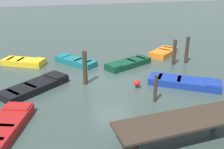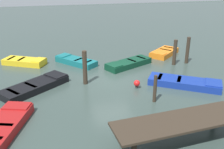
% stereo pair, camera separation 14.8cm
% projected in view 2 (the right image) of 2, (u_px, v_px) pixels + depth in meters
% --- Properties ---
extents(ground_plane, '(80.00, 80.00, 0.00)m').
position_uv_depth(ground_plane, '(112.00, 80.00, 15.94)').
color(ground_plane, '#33423D').
extents(dock_segment, '(5.44, 1.92, 0.95)m').
position_uv_depth(dock_segment, '(180.00, 123.00, 9.87)').
color(dock_segment, '#33281E').
rests_on(dock_segment, ground_plane).
extents(rowboat_black, '(3.95, 3.50, 0.46)m').
position_uv_depth(rowboat_black, '(36.00, 86.00, 14.56)').
color(rowboat_black, black).
rests_on(rowboat_black, ground_plane).
extents(rowboat_dark_green, '(3.68, 2.54, 0.46)m').
position_uv_depth(rowboat_dark_green, '(128.00, 63.00, 18.12)').
color(rowboat_dark_green, '#0C3823').
rests_on(rowboat_dark_green, ground_plane).
extents(rowboat_yellow, '(3.22, 2.47, 0.46)m').
position_uv_depth(rowboat_yellow, '(25.00, 61.00, 18.52)').
color(rowboat_yellow, gold).
rests_on(rowboat_yellow, ground_plane).
extents(rowboat_orange, '(2.99, 2.80, 0.46)m').
position_uv_depth(rowboat_orange, '(164.00, 52.00, 20.58)').
color(rowboat_orange, orange).
rests_on(rowboat_orange, ground_plane).
extents(rowboat_teal, '(2.90, 3.17, 0.46)m').
position_uv_depth(rowboat_teal, '(76.00, 61.00, 18.61)').
color(rowboat_teal, '#14666B').
rests_on(rowboat_teal, ground_plane).
extents(rowboat_red, '(2.32, 3.53, 0.46)m').
position_uv_depth(rowboat_red, '(5.00, 124.00, 10.88)').
color(rowboat_red, maroon).
rests_on(rowboat_red, ground_plane).
extents(rowboat_blue, '(4.11, 3.34, 0.46)m').
position_uv_depth(rowboat_blue, '(185.00, 82.00, 15.00)').
color(rowboat_blue, navy).
rests_on(rowboat_blue, ground_plane).
extents(mooring_piling_mid_left, '(0.18, 0.18, 1.46)m').
position_uv_depth(mooring_piling_mid_left, '(155.00, 89.00, 12.99)').
color(mooring_piling_mid_left, '#33281E').
rests_on(mooring_piling_mid_left, ground_plane).
extents(mooring_piling_mid_right, '(0.27, 0.27, 2.05)m').
position_uv_depth(mooring_piling_mid_right, '(85.00, 68.00, 15.00)').
color(mooring_piling_mid_right, '#33281E').
rests_on(mooring_piling_mid_right, ground_plane).
extents(mooring_piling_far_left, '(0.25, 0.25, 1.94)m').
position_uv_depth(mooring_piling_far_left, '(188.00, 50.00, 18.51)').
color(mooring_piling_far_left, '#33281E').
rests_on(mooring_piling_far_left, ground_plane).
extents(mooring_piling_far_right, '(0.26, 0.26, 1.83)m').
position_uv_depth(mooring_piling_far_right, '(175.00, 52.00, 18.19)').
color(mooring_piling_far_right, '#33281E').
rests_on(mooring_piling_far_right, ground_plane).
extents(marker_buoy, '(0.36, 0.36, 0.48)m').
position_uv_depth(marker_buoy, '(137.00, 83.00, 14.71)').
color(marker_buoy, '#262626').
rests_on(marker_buoy, ground_plane).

